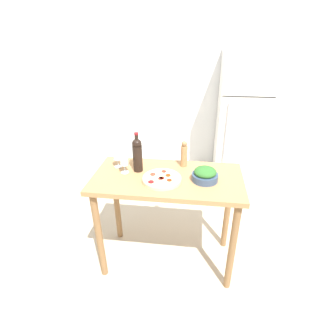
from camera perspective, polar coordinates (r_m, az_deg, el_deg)
The scene contains 10 objects.
ground_plane at distance 2.63m, azimuth -0.09°, elevation -18.94°, with size 14.00×14.00×0.00m, color #BCAD93.
wall_back at distance 3.84m, azimuth 3.84°, elevation 18.56°, with size 6.40×0.06×2.60m.
refrigerator at distance 3.62m, azimuth 15.63°, elevation 9.91°, with size 0.61×0.65×1.73m.
prep_counter at distance 2.15m, azimuth -0.10°, elevation -5.13°, with size 1.19×0.60×0.89m.
wine_bottle at distance 2.11m, azimuth -6.67°, elevation 3.04°, with size 0.08×0.08×0.33m.
wine_glass_near at distance 2.12m, azimuth -9.52°, elevation 1.20°, with size 0.07×0.07×0.13m.
wine_glass_far at distance 2.22m, azimuth -10.95°, elevation 2.42°, with size 0.07×0.07×0.13m.
pepper_mill at distance 2.19m, azimuth 3.51°, elevation 3.00°, with size 0.06×0.06×0.23m.
salad_bowl at distance 2.02m, azimuth 8.07°, elevation -1.44°, with size 0.20×0.20×0.11m.
homemade_pizza at distance 2.01m, azimuth -1.37°, elevation -2.36°, with size 0.30×0.30×0.03m.
Camera 1 is at (0.23, -1.78, 1.92)m, focal length 28.00 mm.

